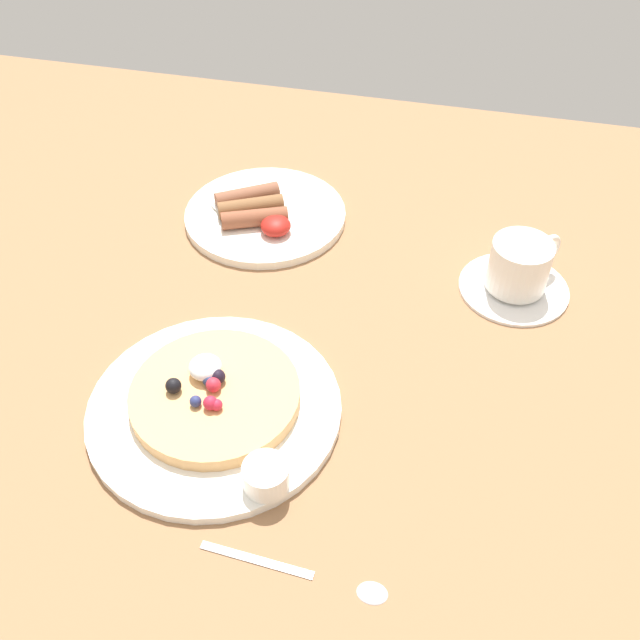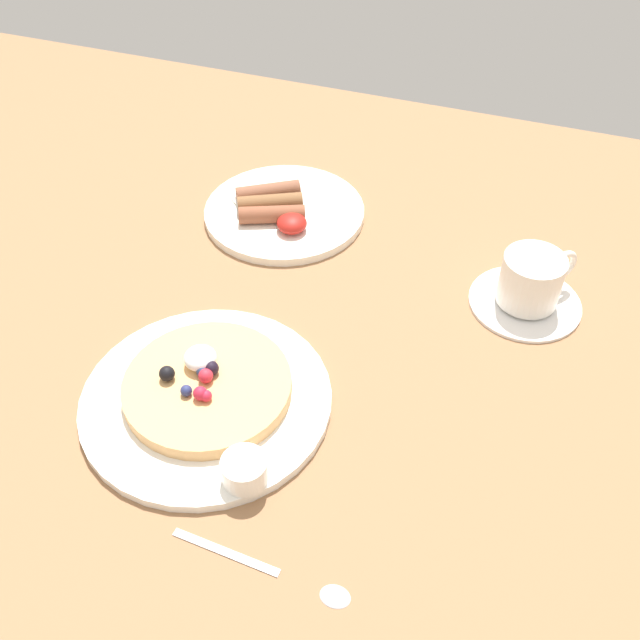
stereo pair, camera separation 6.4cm
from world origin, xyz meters
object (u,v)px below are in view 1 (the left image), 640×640
Objects in this scene: pancake_plate at (215,409)px; syrup_ramekin at (266,476)px; coffee_cup at (520,264)px; coffee_saucer at (514,287)px; breakfast_plate at (265,215)px; teaspoon at (324,578)px.

syrup_ramekin is at bearing -44.37° from pancake_plate.
coffee_saucer is at bearing -132.91° from coffee_cup.
pancake_plate is 5.99× the size of syrup_ramekin.
breakfast_plate is at bearing 106.84° from syrup_ramekin.
syrup_ramekin reaches higher than teaspoon.
teaspoon is at bearing -45.41° from syrup_ramekin.
coffee_cup is at bearing 47.09° from coffee_saucer.
pancake_plate is 35.55cm from breakfast_plate.
coffee_cup is 0.52× the size of teaspoon.
teaspoon is at bearing -67.91° from breakfast_plate.
coffee_cup is 46.66cm from teaspoon.
syrup_ramekin is 0.20× the size of breakfast_plate.
coffee_saucer is 46.32cm from teaspoon.
teaspoon is (15.99, -15.92, -0.32)cm from pancake_plate.
coffee_saucer is 0.78× the size of teaspoon.
pancake_plate is 22.56cm from teaspoon.
syrup_ramekin is 45.40cm from breakfast_plate.
breakfast_plate is 1.29× the size of teaspoon.
pancake_plate is 1.54× the size of teaspoon.
coffee_cup is at bearing 71.34° from teaspoon.
syrup_ramekin reaches higher than pancake_plate.
breakfast_plate reaches higher than teaspoon.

